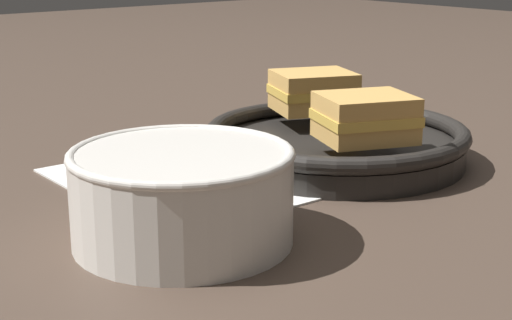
{
  "coord_description": "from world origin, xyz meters",
  "views": [
    {
      "loc": [
        0.56,
        -0.42,
        0.24
      ],
      "look_at": [
        0.03,
        0.02,
        0.04
      ],
      "focal_mm": 55.0,
      "sensor_mm": 36.0,
      "label": 1
    }
  ],
  "objects_px": {
    "sandwich_near_right": "(313,91)",
    "soup_bowl": "(182,190)",
    "sandwich_near_left": "(365,118)",
    "skillet": "(336,142)",
    "spoon": "(218,176)"
  },
  "relations": [
    {
      "from": "sandwich_near_right",
      "to": "soup_bowl",
      "type": "bearing_deg",
      "value": -61.45
    },
    {
      "from": "sandwich_near_left",
      "to": "sandwich_near_right",
      "type": "relative_size",
      "value": 1.0
    },
    {
      "from": "sandwich_near_right",
      "to": "skillet",
      "type": "bearing_deg",
      "value": -22.96
    },
    {
      "from": "soup_bowl",
      "to": "spoon",
      "type": "xyz_separation_m",
      "value": [
        -0.11,
        0.12,
        -0.04
      ]
    },
    {
      "from": "spoon",
      "to": "sandwich_near_left",
      "type": "height_order",
      "value": "sandwich_near_left"
    },
    {
      "from": "soup_bowl",
      "to": "sandwich_near_right",
      "type": "height_order",
      "value": "sandwich_near_right"
    },
    {
      "from": "soup_bowl",
      "to": "skillet",
      "type": "relative_size",
      "value": 0.62
    },
    {
      "from": "soup_bowl",
      "to": "sandwich_near_right",
      "type": "relative_size",
      "value": 1.59
    },
    {
      "from": "soup_bowl",
      "to": "skillet",
      "type": "bearing_deg",
      "value": 109.18
    },
    {
      "from": "skillet",
      "to": "sandwich_near_left",
      "type": "bearing_deg",
      "value": -22.96
    },
    {
      "from": "skillet",
      "to": "sandwich_near_left",
      "type": "relative_size",
      "value": 2.54
    },
    {
      "from": "soup_bowl",
      "to": "spoon",
      "type": "relative_size",
      "value": 1.03
    },
    {
      "from": "sandwich_near_left",
      "to": "skillet",
      "type": "bearing_deg",
      "value": 157.04
    },
    {
      "from": "skillet",
      "to": "sandwich_near_left",
      "type": "xyz_separation_m",
      "value": [
        0.07,
        -0.03,
        0.04
      ]
    },
    {
      "from": "spoon",
      "to": "skillet",
      "type": "height_order",
      "value": "skillet"
    }
  ]
}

